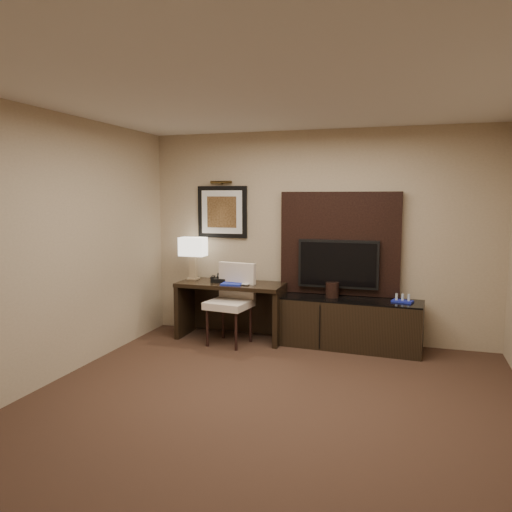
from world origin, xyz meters
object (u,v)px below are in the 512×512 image
at_px(tv, 338,264).
at_px(desk_phone, 219,278).
at_px(table_lamp, 193,257).
at_px(desk_chair, 229,303).
at_px(credenza, 347,323).
at_px(desk, 231,311).
at_px(ice_bucket, 332,290).
at_px(minibar_tray, 403,298).

distance_m(tv, desk_phone, 1.57).
bearing_deg(table_lamp, desk_chair, -29.27).
distance_m(credenza, desk_chair, 1.49).
distance_m(desk, credenza, 1.50).
distance_m(desk, tv, 1.52).
height_order(tv, desk_phone, tv).
xyz_separation_m(desk, desk_chair, (0.06, -0.25, 0.15)).
relative_size(desk, credenza, 0.78).
relative_size(ice_bucket, minibar_tray, 0.79).
bearing_deg(desk, table_lamp, 170.01).
height_order(table_lamp, minibar_tray, table_lamp).
bearing_deg(desk_chair, minibar_tray, 16.10).
relative_size(credenza, minibar_tray, 7.51).
bearing_deg(credenza, desk_chair, -164.85).
relative_size(tv, table_lamp, 1.63).
relative_size(desk, table_lamp, 2.26).
bearing_deg(tv, desk_phone, -173.50).
bearing_deg(minibar_tray, desk, -178.84).
distance_m(desk, minibar_tray, 2.17).
distance_m(desk, desk_phone, 0.46).
distance_m(desk, ice_bucket, 1.35).
xyz_separation_m(desk, table_lamp, (-0.59, 0.11, 0.68)).
height_order(desk_phone, ice_bucket, desk_phone).
distance_m(desk, desk_chair, 0.30).
bearing_deg(desk_phone, credenza, -12.76).
bearing_deg(minibar_tray, desk_chair, -171.97).
distance_m(tv, desk_chair, 1.46).
height_order(ice_bucket, minibar_tray, ice_bucket).
distance_m(table_lamp, minibar_tray, 2.76).
bearing_deg(tv, desk_chair, -161.22).
relative_size(credenza, tv, 1.79).
height_order(credenza, minibar_tray, minibar_tray).
distance_m(credenza, minibar_tray, 0.74).
distance_m(desk_phone, minibar_tray, 2.33).
bearing_deg(credenza, ice_bucket, 175.91).
height_order(desk, credenza, desk).
height_order(table_lamp, ice_bucket, table_lamp).
bearing_deg(ice_bucket, desk, -176.69).
height_order(tv, minibar_tray, tv).
height_order(credenza, desk_chair, desk_chair).
height_order(desk_chair, desk_phone, desk_chair).
xyz_separation_m(tv, minibar_tray, (0.79, -0.15, -0.36)).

